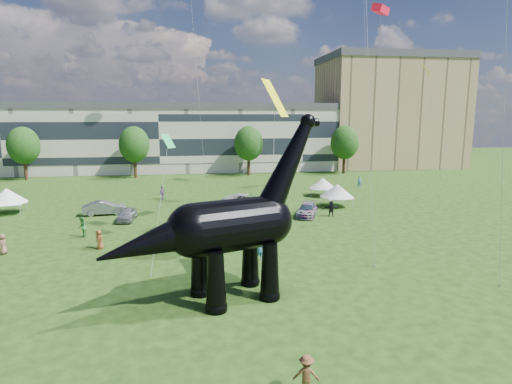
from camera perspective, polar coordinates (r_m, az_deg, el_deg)
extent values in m
plane|color=#16330C|center=(25.89, -3.71, -14.28)|extent=(220.00, 220.00, 0.00)
cube|color=beige|center=(85.87, -12.50, 6.76)|extent=(78.00, 11.00, 12.00)
cube|color=tan|center=(97.88, 17.26, 9.86)|extent=(28.00, 18.00, 22.00)
cylinder|color=#382314|center=(82.06, -28.35, 2.55)|extent=(0.56, 0.56, 3.20)
ellipsoid|color=#14380F|center=(81.67, -28.63, 5.83)|extent=(5.20, 5.20, 6.24)
cylinder|color=#382314|center=(77.73, -15.79, 3.03)|extent=(0.56, 0.56, 3.20)
ellipsoid|color=#14380F|center=(77.32, -15.95, 6.50)|extent=(5.20, 5.20, 6.24)
cylinder|color=#382314|center=(77.67, -0.98, 3.40)|extent=(0.56, 0.56, 3.20)
ellipsoid|color=#14380F|center=(77.26, -0.99, 6.88)|extent=(5.20, 5.20, 6.24)
cylinder|color=#382314|center=(81.91, 11.64, 3.55)|extent=(0.56, 0.56, 3.20)
ellipsoid|color=#14380F|center=(81.52, 11.75, 6.84)|extent=(5.20, 5.20, 6.24)
cone|color=black|center=(24.05, -5.35, -11.85)|extent=(1.51, 1.51, 3.41)
sphere|color=black|center=(24.65, -5.29, -15.09)|extent=(1.25, 1.25, 1.25)
cone|color=black|center=(26.22, -7.51, -10.00)|extent=(1.51, 1.51, 3.41)
sphere|color=black|center=(26.77, -7.44, -13.02)|extent=(1.25, 1.25, 1.25)
cone|color=black|center=(25.46, 1.86, -10.54)|extent=(1.51, 1.51, 3.41)
sphere|color=black|center=(26.02, 1.84, -13.63)|extent=(1.25, 1.25, 1.25)
cone|color=black|center=(27.52, -0.78, -8.92)|extent=(1.51, 1.51, 3.41)
sphere|color=black|center=(28.05, -0.77, -11.82)|extent=(1.25, 1.25, 1.25)
cylinder|color=black|center=(24.89, -3.19, -4.44)|extent=(5.54, 4.51, 3.07)
sphere|color=black|center=(24.02, -8.38, -5.08)|extent=(3.07, 3.07, 3.07)
sphere|color=black|center=(25.95, 1.60, -3.82)|extent=(2.96, 2.96, 2.96)
cone|color=black|center=(26.07, 4.29, 3.58)|extent=(4.61, 3.06, 6.02)
sphere|color=black|center=(26.68, 6.91, 9.30)|extent=(0.96, 0.96, 0.96)
cylinder|color=black|center=(26.88, 7.52, 9.17)|extent=(0.92, 0.74, 0.50)
cone|color=black|center=(23.47, -13.78, -6.59)|extent=(6.47, 4.29, 3.34)
imported|color=#AEAEB3|center=(46.11, -16.84, -2.87)|extent=(1.82, 4.00, 1.33)
imported|color=slate|center=(49.61, -19.51, -2.01)|extent=(4.75, 2.12, 1.52)
imported|color=silver|center=(50.79, -1.33, -1.14)|extent=(6.07, 4.86, 1.53)
imported|color=#595960|center=(46.44, 6.83, -2.40)|extent=(3.49, 5.04, 1.35)
cube|color=silver|center=(51.74, 10.72, -0.69)|extent=(3.31, 3.31, 0.12)
cone|color=silver|center=(51.60, 10.75, 0.20)|extent=(4.19, 4.19, 1.55)
cylinder|color=#999999|center=(50.00, 9.82, -1.70)|extent=(0.06, 0.06, 1.13)
cylinder|color=#999999|center=(51.15, 12.82, -1.54)|extent=(0.06, 0.06, 1.13)
cylinder|color=#999999|center=(52.62, 8.64, -1.08)|extent=(0.06, 0.06, 1.13)
cylinder|color=#999999|center=(53.72, 11.51, -0.94)|extent=(0.06, 0.06, 1.13)
cube|color=silver|center=(58.29, 8.86, 0.47)|extent=(3.74, 3.74, 0.11)
cone|color=silver|center=(58.17, 8.88, 1.20)|extent=(4.74, 4.74, 1.41)
cylinder|color=#999999|center=(57.28, 7.36, -0.19)|extent=(0.06, 0.06, 1.03)
cylinder|color=#999999|center=(56.94, 9.98, -0.32)|extent=(0.06, 0.06, 1.03)
cylinder|color=#999999|center=(59.84, 7.77, 0.25)|extent=(0.06, 0.06, 1.03)
cylinder|color=#999999|center=(59.51, 10.27, 0.12)|extent=(0.06, 0.06, 1.03)
cube|color=white|center=(54.58, -30.19, -1.30)|extent=(3.63, 3.63, 0.13)
cone|color=white|center=(54.44, -30.27, -0.41)|extent=(4.59, 4.59, 1.61)
cylinder|color=#999999|center=(52.90, -28.94, -2.16)|extent=(0.06, 0.06, 1.18)
cylinder|color=#999999|center=(55.77, -28.28, -1.53)|extent=(0.06, 0.06, 1.18)
imported|color=teal|center=(66.28, 13.63, 1.34)|extent=(0.72, 0.54, 1.80)
imported|color=brown|center=(18.10, 6.72, -23.03)|extent=(1.16, 0.83, 1.62)
imported|color=brown|center=(42.78, 2.55, -3.10)|extent=(1.35, 1.15, 1.81)
imported|color=#69377C|center=(56.67, -12.40, -0.06)|extent=(0.89, 1.13, 1.80)
imported|color=#338134|center=(41.08, -22.19, -4.40)|extent=(0.82, 0.99, 1.84)
imported|color=black|center=(46.73, 10.00, -2.18)|extent=(1.66, 1.01, 1.71)
imported|color=#276390|center=(32.25, 0.47, -7.69)|extent=(0.67, 0.52, 1.64)
imported|color=brown|center=(38.99, -30.66, -5.99)|extent=(0.62, 0.86, 1.63)
imported|color=#9F5027|center=(37.10, -20.15, -5.95)|extent=(0.92, 0.93, 1.62)
plane|color=yellow|center=(55.88, 21.81, 14.88)|extent=(1.40, 1.69, 1.21)
plane|color=green|center=(35.92, -11.63, 6.67)|extent=(1.40, 1.53, 1.12)
cube|color=red|center=(73.02, 16.27, 22.34)|extent=(3.69, 3.73, 1.44)
plane|color=#EFF314|center=(34.02, 2.58, 12.42)|extent=(2.91, 3.68, 2.89)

